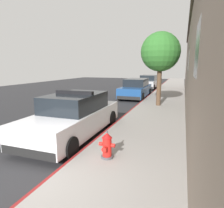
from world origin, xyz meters
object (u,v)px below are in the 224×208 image
Objects in this scene: parked_car_dark_far at (148,82)px; fire_hydrant at (107,145)px; police_cruiser at (74,116)px; parked_car_silver_ahead at (136,89)px; street_tree at (160,52)px.

parked_car_dark_far is 6.37× the size of fire_hydrant.
police_cruiser reaches higher than fire_hydrant.
fire_hydrant is (1.85, -11.53, -0.24)m from parked_car_silver_ahead.
parked_car_silver_ahead is at bearing -88.60° from parked_car_dark_far.
police_cruiser reaches higher than parked_car_dark_far.
police_cruiser is at bearing -110.43° from street_tree.
street_tree is at bearing 69.57° from police_cruiser.
parked_car_silver_ahead reaches higher than fire_hydrant.
fire_hydrant is (2.03, -18.94, -0.24)m from parked_car_dark_far.
street_tree is at bearing -77.49° from parked_car_dark_far.
parked_car_dark_far is at bearing 96.13° from fire_hydrant.
fire_hydrant is at bearing -92.91° from street_tree.
parked_car_dark_far is (-0.09, 17.28, -0.00)m from police_cruiser.
parked_car_silver_ahead is 6.37× the size of fire_hydrant.
street_tree reaches higher than fire_hydrant.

